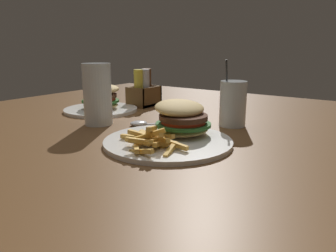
# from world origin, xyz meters

# --- Properties ---
(dining_table) EXTENTS (1.49, 1.28, 0.77)m
(dining_table) POSITION_xyz_m (0.00, 0.00, 0.64)
(dining_table) COLOR brown
(dining_table) RESTS_ON ground_plane
(meal_plate_near) EXTENTS (0.29, 0.29, 0.10)m
(meal_plate_near) POSITION_xyz_m (-0.08, -0.23, 0.80)
(meal_plate_near) COLOR white
(meal_plate_near) RESTS_ON dining_table
(beer_glass) EXTENTS (0.08, 0.08, 0.17)m
(beer_glass) POSITION_xyz_m (-0.06, 0.04, 0.85)
(beer_glass) COLOR silver
(beer_glass) RESTS_ON dining_table
(juice_glass) EXTENTS (0.07, 0.07, 0.18)m
(juice_glass) POSITION_xyz_m (0.14, -0.27, 0.83)
(juice_glass) COLOR silver
(juice_glass) RESTS_ON dining_table
(spoon) EXTENTS (0.14, 0.11, 0.01)m
(spoon) POSITION_xyz_m (-0.00, -0.07, 0.78)
(spoon) COLOR silver
(spoon) RESTS_ON dining_table
(meal_plate_far) EXTENTS (0.24, 0.24, 0.09)m
(meal_plate_far) POSITION_xyz_m (0.08, 0.17, 0.80)
(meal_plate_far) COLOR white
(meal_plate_far) RESTS_ON dining_table
(condiment_caddy) EXTENTS (0.11, 0.08, 0.13)m
(condiment_caddy) POSITION_xyz_m (0.24, 0.12, 0.82)
(condiment_caddy) COLOR brown
(condiment_caddy) RESTS_ON dining_table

